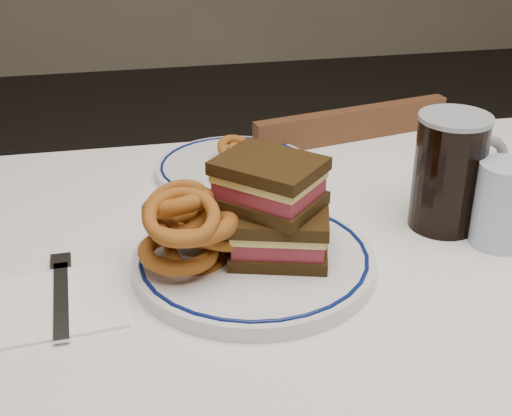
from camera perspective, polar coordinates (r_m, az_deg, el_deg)
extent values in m
cube|color=silver|center=(0.92, 6.78, -4.89)|extent=(1.26, 0.86, 0.03)
cube|color=silver|center=(1.32, 1.00, 1.74)|extent=(1.26, 0.01, 0.17)
cube|color=#492A17|center=(1.58, 3.77, -4.91)|extent=(0.44, 0.44, 0.04)
cylinder|color=#492A17|center=(1.87, 5.77, -6.64)|extent=(0.03, 0.03, 0.36)
cylinder|color=#492A17|center=(1.65, 11.16, -12.24)|extent=(0.03, 0.03, 0.36)
cylinder|color=#492A17|center=(1.76, -3.51, -8.96)|extent=(0.03, 0.03, 0.36)
cylinder|color=#492A17|center=(1.53, 0.77, -15.49)|extent=(0.03, 0.03, 0.36)
cube|color=#492A17|center=(1.34, 7.28, -0.40)|extent=(0.37, 0.10, 0.41)
cylinder|color=silver|center=(0.88, -0.16, -4.32)|extent=(0.30, 0.30, 0.02)
torus|color=#0B1853|center=(0.87, -0.16, -3.77)|extent=(0.28, 0.28, 0.01)
cube|color=black|center=(0.87, 1.84, -3.32)|extent=(0.14, 0.12, 0.02)
cube|color=#AA313B|center=(0.86, 1.86, -2.32)|extent=(0.13, 0.11, 0.02)
cube|color=#E6D267|center=(0.85, 1.87, -1.46)|extent=(0.13, 0.11, 0.01)
cube|color=black|center=(0.85, 1.89, -0.71)|extent=(0.14, 0.12, 0.02)
cube|color=black|center=(0.85, 1.04, 0.62)|extent=(0.15, 0.15, 0.02)
cube|color=#AA313B|center=(0.84, 1.05, 1.69)|extent=(0.14, 0.14, 0.02)
cube|color=#E6D267|center=(0.84, 1.06, 2.59)|extent=(0.14, 0.14, 0.01)
cube|color=black|center=(0.83, 1.06, 3.39)|extent=(0.15, 0.15, 0.02)
torus|color=#6B340E|center=(0.86, -4.77, -3.53)|extent=(0.09, 0.08, 0.05)
torus|color=#6B340E|center=(0.84, -6.22, -3.49)|extent=(0.10, 0.10, 0.02)
torus|color=#6B340E|center=(0.85, -3.73, -2.20)|extent=(0.10, 0.09, 0.06)
torus|color=#6B340E|center=(0.86, -4.58, -1.19)|extent=(0.10, 0.10, 0.06)
torus|color=#6B340E|center=(0.82, -4.92, -1.47)|extent=(0.11, 0.11, 0.05)
torus|color=#6B340E|center=(0.85, -6.32, -0.14)|extent=(0.10, 0.09, 0.07)
torus|color=#6B340E|center=(0.84, -6.25, 0.42)|extent=(0.09, 0.09, 0.06)
torus|color=#6B340E|center=(0.79, -5.96, -0.68)|extent=(0.09, 0.09, 0.05)
cylinder|color=silver|center=(0.93, -4.14, -0.43)|extent=(0.06, 0.06, 0.03)
cylinder|color=#87020A|center=(0.93, -4.17, 0.16)|extent=(0.05, 0.05, 0.01)
cylinder|color=black|center=(0.98, 15.15, 2.69)|extent=(0.09, 0.09, 0.16)
cylinder|color=#9598A2|center=(0.95, 15.71, 6.95)|extent=(0.10, 0.10, 0.01)
torus|color=#9598A2|center=(1.01, 17.67, 3.40)|extent=(0.08, 0.03, 0.08)
cylinder|color=#AAC2DB|center=(0.96, 19.08, 0.26)|extent=(0.07, 0.07, 0.11)
cylinder|color=silver|center=(1.13, -1.72, 3.09)|extent=(0.25, 0.25, 0.02)
torus|color=#0B1853|center=(1.12, -1.72, 3.48)|extent=(0.23, 0.23, 0.00)
torus|color=#6B340E|center=(1.14, -0.58, 4.33)|extent=(0.08, 0.07, 0.05)
torus|color=#6B340E|center=(1.13, -1.45, 4.62)|extent=(0.08, 0.07, 0.05)
cube|color=white|center=(0.85, -15.29, -7.30)|extent=(0.15, 0.15, 0.00)
cube|color=silver|center=(0.85, -15.33, -7.08)|extent=(0.02, 0.16, 0.00)
cube|color=silver|center=(0.92, -15.36, -4.18)|extent=(0.03, 0.04, 0.00)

